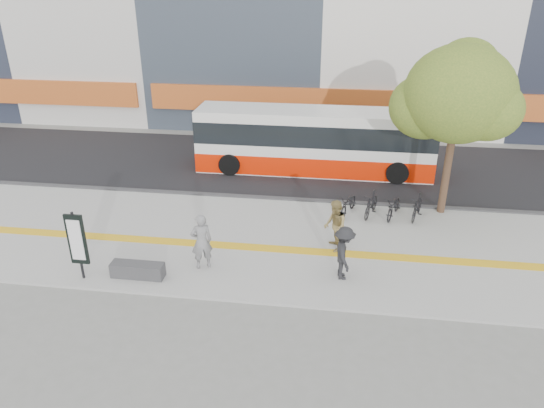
# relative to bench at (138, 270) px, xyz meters

# --- Properties ---
(ground) EXTENTS (120.00, 120.00, 0.00)m
(ground) POSITION_rel_bench_xyz_m (2.60, 1.20, -0.30)
(ground) COLOR slate
(ground) RESTS_ON ground
(sidewalk) EXTENTS (40.00, 7.00, 0.08)m
(sidewalk) POSITION_rel_bench_xyz_m (2.60, 2.70, -0.27)
(sidewalk) COLOR gray
(sidewalk) RESTS_ON ground
(tactile_strip) EXTENTS (40.00, 0.45, 0.01)m
(tactile_strip) POSITION_rel_bench_xyz_m (2.60, 2.20, -0.22)
(tactile_strip) COLOR gold
(tactile_strip) RESTS_ON sidewalk
(street) EXTENTS (40.00, 8.00, 0.06)m
(street) POSITION_rel_bench_xyz_m (2.60, 10.20, -0.28)
(street) COLOR black
(street) RESTS_ON ground
(curb) EXTENTS (40.00, 0.25, 0.14)m
(curb) POSITION_rel_bench_xyz_m (2.60, 6.20, -0.23)
(curb) COLOR #333335
(curb) RESTS_ON ground
(bench) EXTENTS (1.60, 0.45, 0.45)m
(bench) POSITION_rel_bench_xyz_m (0.00, 0.00, 0.00)
(bench) COLOR #333335
(bench) RESTS_ON sidewalk
(signboard) EXTENTS (0.55, 0.10, 2.20)m
(signboard) POSITION_rel_bench_xyz_m (-1.60, -0.31, 1.06)
(signboard) COLOR black
(signboard) RESTS_ON sidewalk
(street_tree) EXTENTS (4.40, 3.80, 6.31)m
(street_tree) POSITION_rel_bench_xyz_m (9.78, 6.02, 4.21)
(street_tree) COLOR #3C2A1B
(street_tree) RESTS_ON sidewalk
(bus) EXTENTS (10.59, 2.51, 2.82)m
(bus) POSITION_rel_bench_xyz_m (4.66, 9.70, 1.08)
(bus) COLOR silver
(bus) RESTS_ON street
(bicycle_row) EXTENTS (3.50, 1.68, 0.92)m
(bicycle_row) POSITION_rel_bench_xyz_m (7.50, 5.20, 0.21)
(bicycle_row) COLOR black
(bicycle_row) RESTS_ON sidewalk
(seated_woman) EXTENTS (0.79, 0.69, 1.81)m
(seated_woman) POSITION_rel_bench_xyz_m (1.80, 0.79, 0.68)
(seated_woman) COLOR black
(seated_woman) RESTS_ON sidewalk
(pedestrian_tan) EXTENTS (0.84, 0.98, 1.74)m
(pedestrian_tan) POSITION_rel_bench_xyz_m (5.81, 2.45, 0.64)
(pedestrian_tan) COLOR olive
(pedestrian_tan) RESTS_ON sidewalk
(pedestrian_dark) EXTENTS (0.77, 1.16, 1.68)m
(pedestrian_dark) POSITION_rel_bench_xyz_m (6.11, 0.80, 0.61)
(pedestrian_dark) COLOR black
(pedestrian_dark) RESTS_ON sidewalk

